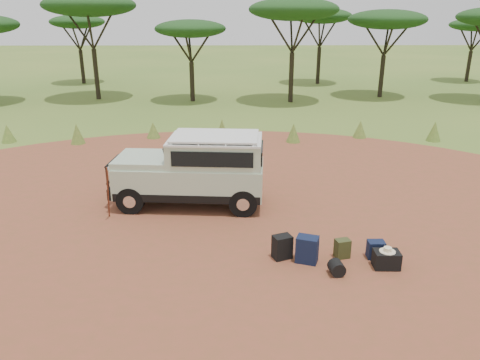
{
  "coord_description": "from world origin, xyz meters",
  "views": [
    {
      "loc": [
        0.44,
        -10.68,
        5.17
      ],
      "look_at": [
        0.63,
        0.91,
        1.0
      ],
      "focal_mm": 35.0,
      "sensor_mm": 36.0,
      "label": 1
    }
  ],
  "objects_px": {
    "safari_vehicle": "(195,172)",
    "backpack_black": "(282,247)",
    "backpack_navy": "(307,250)",
    "duffel_navy": "(376,250)",
    "walking_staff": "(108,193)",
    "hard_case": "(386,260)",
    "backpack_olive": "(342,249)"
  },
  "relations": [
    {
      "from": "safari_vehicle",
      "to": "backpack_olive",
      "type": "height_order",
      "value": "safari_vehicle"
    },
    {
      "from": "safari_vehicle",
      "to": "hard_case",
      "type": "bearing_deg",
      "value": -35.1
    },
    {
      "from": "backpack_black",
      "to": "duffel_navy",
      "type": "xyz_separation_m",
      "value": [
        2.08,
        -0.03,
        -0.07
      ]
    },
    {
      "from": "walking_staff",
      "to": "duffel_navy",
      "type": "xyz_separation_m",
      "value": [
        6.4,
        -2.14,
        -0.56
      ]
    },
    {
      "from": "backpack_olive",
      "to": "walking_staff",
      "type": "bearing_deg",
      "value": 145.01
    },
    {
      "from": "backpack_navy",
      "to": "hard_case",
      "type": "relative_size",
      "value": 1.11
    },
    {
      "from": "backpack_navy",
      "to": "backpack_olive",
      "type": "bearing_deg",
      "value": 32.29
    },
    {
      "from": "walking_staff",
      "to": "hard_case",
      "type": "bearing_deg",
      "value": -44.94
    },
    {
      "from": "safari_vehicle",
      "to": "backpack_navy",
      "type": "xyz_separation_m",
      "value": [
        2.66,
        -3.31,
        -0.69
      ]
    },
    {
      "from": "safari_vehicle",
      "to": "duffel_navy",
      "type": "relative_size",
      "value": 10.62
    },
    {
      "from": "backpack_black",
      "to": "duffel_navy",
      "type": "bearing_deg",
      "value": -22.44
    },
    {
      "from": "safari_vehicle",
      "to": "duffel_navy",
      "type": "height_order",
      "value": "safari_vehicle"
    },
    {
      "from": "backpack_navy",
      "to": "hard_case",
      "type": "bearing_deg",
      "value": 10.62
    },
    {
      "from": "walking_staff",
      "to": "duffel_navy",
      "type": "bearing_deg",
      "value": -41.92
    },
    {
      "from": "walking_staff",
      "to": "duffel_navy",
      "type": "relative_size",
      "value": 3.89
    },
    {
      "from": "safari_vehicle",
      "to": "walking_staff",
      "type": "height_order",
      "value": "safari_vehicle"
    },
    {
      "from": "safari_vehicle",
      "to": "backpack_olive",
      "type": "distance_m",
      "value": 4.74
    },
    {
      "from": "backpack_black",
      "to": "walking_staff",
      "type": "bearing_deg",
      "value": 132.22
    },
    {
      "from": "walking_staff",
      "to": "backpack_olive",
      "type": "relative_size",
      "value": 3.6
    },
    {
      "from": "backpack_navy",
      "to": "safari_vehicle",
      "type": "bearing_deg",
      "value": 148.74
    },
    {
      "from": "duffel_navy",
      "to": "hard_case",
      "type": "xyz_separation_m",
      "value": [
        0.11,
        -0.42,
        -0.01
      ]
    },
    {
      "from": "hard_case",
      "to": "backpack_navy",
      "type": "bearing_deg",
      "value": 171.94
    },
    {
      "from": "safari_vehicle",
      "to": "hard_case",
      "type": "height_order",
      "value": "safari_vehicle"
    },
    {
      "from": "backpack_navy",
      "to": "duffel_navy",
      "type": "xyz_separation_m",
      "value": [
        1.55,
        0.15,
        -0.1
      ]
    },
    {
      "from": "safari_vehicle",
      "to": "walking_staff",
      "type": "distance_m",
      "value": 2.42
    },
    {
      "from": "walking_staff",
      "to": "backpack_navy",
      "type": "height_order",
      "value": "walking_staff"
    },
    {
      "from": "duffel_navy",
      "to": "safari_vehicle",
      "type": "bearing_deg",
      "value": 143.41
    },
    {
      "from": "safari_vehicle",
      "to": "backpack_navy",
      "type": "height_order",
      "value": "safari_vehicle"
    },
    {
      "from": "backpack_navy",
      "to": "duffel_navy",
      "type": "bearing_deg",
      "value": 25.49
    },
    {
      "from": "backpack_navy",
      "to": "duffel_navy",
      "type": "distance_m",
      "value": 1.57
    },
    {
      "from": "safari_vehicle",
      "to": "backpack_black",
      "type": "distance_m",
      "value": 3.86
    },
    {
      "from": "walking_staff",
      "to": "duffel_navy",
      "type": "distance_m",
      "value": 6.77
    }
  ]
}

